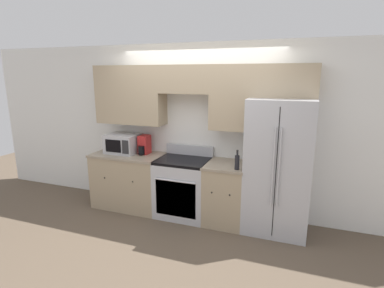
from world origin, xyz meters
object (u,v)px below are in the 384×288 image
at_px(oven_range, 183,187).
at_px(bottle, 237,162).
at_px(microwave, 123,143).
at_px(refrigerator, 278,166).

distance_m(oven_range, bottle, 1.04).
relative_size(oven_range, microwave, 2.10).
xyz_separation_m(oven_range, refrigerator, (1.37, 0.07, 0.47)).
bearing_deg(refrigerator, bottle, -152.49).
xyz_separation_m(microwave, bottle, (1.93, -0.24, -0.05)).
height_order(microwave, bottle, microwave).
relative_size(oven_range, refrigerator, 0.57).
relative_size(refrigerator, bottle, 6.90).
distance_m(refrigerator, bottle, 0.59).
bearing_deg(bottle, oven_range, 167.07).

